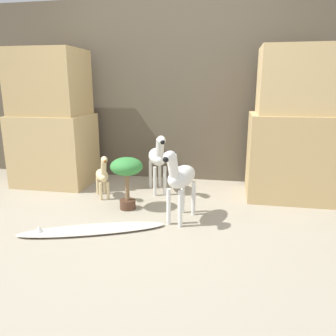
% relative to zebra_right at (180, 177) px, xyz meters
% --- Properties ---
extents(ground_plane, '(14.00, 14.00, 0.00)m').
position_rel_zebra_right_xyz_m(ground_plane, '(-0.31, -0.18, -0.41)').
color(ground_plane, '#9E937F').
extents(wall_back, '(6.40, 0.08, 2.20)m').
position_rel_zebra_right_xyz_m(wall_back, '(-0.31, 1.40, 0.69)').
color(wall_back, brown).
rests_on(wall_back, ground_plane).
extents(rock_pillar_left, '(0.88, 0.67, 1.59)m').
position_rel_zebra_right_xyz_m(rock_pillar_left, '(-1.68, 0.88, 0.35)').
color(rock_pillar_left, tan).
rests_on(rock_pillar_left, ground_plane).
extents(rock_pillar_right, '(0.88, 0.67, 1.57)m').
position_rel_zebra_right_xyz_m(rock_pillar_right, '(1.05, 0.88, 0.32)').
color(rock_pillar_right, tan).
rests_on(rock_pillar_right, ground_plane).
extents(zebra_right, '(0.29, 0.56, 0.68)m').
position_rel_zebra_right_xyz_m(zebra_right, '(0.00, 0.00, 0.00)').
color(zebra_right, silver).
rests_on(zebra_right, ground_plane).
extents(zebra_left, '(0.34, 0.55, 0.68)m').
position_rel_zebra_right_xyz_m(zebra_left, '(-0.37, 0.76, 0.00)').
color(zebra_left, silver).
rests_on(zebra_left, ground_plane).
extents(giraffe_figurine, '(0.29, 0.38, 0.49)m').
position_rel_zebra_right_xyz_m(giraffe_figurine, '(-0.91, 0.47, -0.15)').
color(giraffe_figurine, beige).
rests_on(giraffe_figurine, ground_plane).
extents(potted_palm_front, '(0.31, 0.31, 0.52)m').
position_rel_zebra_right_xyz_m(potted_palm_front, '(-0.55, 0.20, -0.03)').
color(potted_palm_front, '#513323').
rests_on(potted_palm_front, ground_plane).
extents(surfboard, '(1.20, 0.64, 0.09)m').
position_rel_zebra_right_xyz_m(surfboard, '(-0.69, -0.36, -0.39)').
color(surfboard, silver).
rests_on(surfboard, ground_plane).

